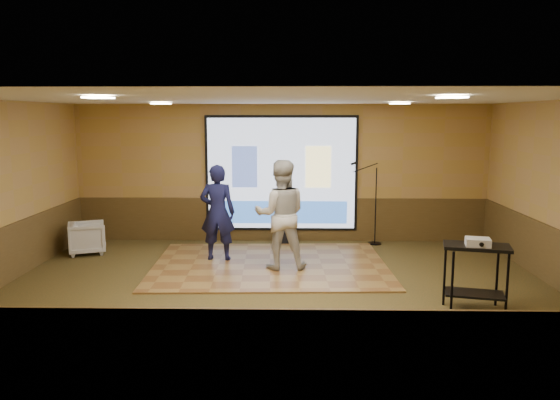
{
  "coord_description": "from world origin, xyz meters",
  "views": [
    {
      "loc": [
        0.22,
        -8.38,
        2.74
      ],
      "look_at": [
        0.02,
        0.96,
        1.3
      ],
      "focal_mm": 35.0,
      "sensor_mm": 36.0,
      "label": 1
    }
  ],
  "objects_px": {
    "dance_floor": "(270,265)",
    "projector": "(478,242)",
    "av_table": "(476,265)",
    "mic_stand": "(373,222)",
    "player_left": "(218,212)",
    "duffel_bag": "(285,237)",
    "banquet_chair": "(87,238)",
    "player_right": "(281,215)",
    "projector_screen": "(281,175)"
  },
  "relations": [
    {
      "from": "mic_stand",
      "to": "projector_screen",
      "type": "bearing_deg",
      "value": -174.63
    },
    {
      "from": "projector",
      "to": "mic_stand",
      "type": "distance_m",
      "value": 4.21
    },
    {
      "from": "mic_stand",
      "to": "dance_floor",
      "type": "bearing_deg",
      "value": -127.62
    },
    {
      "from": "av_table",
      "to": "player_left",
      "type": "bearing_deg",
      "value": 147.24
    },
    {
      "from": "player_right",
      "to": "banquet_chair",
      "type": "xyz_separation_m",
      "value": [
        -3.91,
        1.08,
        -0.69
      ]
    },
    {
      "from": "player_left",
      "to": "mic_stand",
      "type": "relative_size",
      "value": 1.02
    },
    {
      "from": "player_left",
      "to": "duffel_bag",
      "type": "relative_size",
      "value": 4.2
    },
    {
      "from": "projector",
      "to": "player_left",
      "type": "bearing_deg",
      "value": 158.66
    },
    {
      "from": "av_table",
      "to": "projector_screen",
      "type": "bearing_deg",
      "value": 123.47
    },
    {
      "from": "player_right",
      "to": "mic_stand",
      "type": "relative_size",
      "value": 1.09
    },
    {
      "from": "player_left",
      "to": "av_table",
      "type": "height_order",
      "value": "player_left"
    },
    {
      "from": "banquet_chair",
      "to": "player_right",
      "type": "bearing_deg",
      "value": -126.63
    },
    {
      "from": "projector_screen",
      "to": "mic_stand",
      "type": "relative_size",
      "value": 1.86
    },
    {
      "from": "dance_floor",
      "to": "banquet_chair",
      "type": "height_order",
      "value": "banquet_chair"
    },
    {
      "from": "projector_screen",
      "to": "projector",
      "type": "relative_size",
      "value": 10.07
    },
    {
      "from": "duffel_bag",
      "to": "mic_stand",
      "type": "bearing_deg",
      "value": -0.67
    },
    {
      "from": "projector_screen",
      "to": "player_right",
      "type": "xyz_separation_m",
      "value": [
        0.03,
        -2.28,
        -0.47
      ]
    },
    {
      "from": "projector_screen",
      "to": "projector",
      "type": "xyz_separation_m",
      "value": [
        2.83,
        -4.34,
        -0.47
      ]
    },
    {
      "from": "dance_floor",
      "to": "player_right",
      "type": "bearing_deg",
      "value": -51.13
    },
    {
      "from": "duffel_bag",
      "to": "av_table",
      "type": "bearing_deg",
      "value": -55.85
    },
    {
      "from": "player_left",
      "to": "banquet_chair",
      "type": "relative_size",
      "value": 2.59
    },
    {
      "from": "dance_floor",
      "to": "duffel_bag",
      "type": "distance_m",
      "value": 1.82
    },
    {
      "from": "player_left",
      "to": "mic_stand",
      "type": "distance_m",
      "value": 3.5
    },
    {
      "from": "projector",
      "to": "duffel_bag",
      "type": "height_order",
      "value": "projector"
    },
    {
      "from": "av_table",
      "to": "banquet_chair",
      "type": "distance_m",
      "value": 7.4
    },
    {
      "from": "duffel_bag",
      "to": "projector_screen",
      "type": "bearing_deg",
      "value": 110.02
    },
    {
      "from": "projector_screen",
      "to": "duffel_bag",
      "type": "relative_size",
      "value": 7.68
    },
    {
      "from": "player_right",
      "to": "duffel_bag",
      "type": "height_order",
      "value": "player_right"
    },
    {
      "from": "dance_floor",
      "to": "player_right",
      "type": "xyz_separation_m",
      "value": [
        0.2,
        -0.25,
        0.99
      ]
    },
    {
      "from": "player_left",
      "to": "av_table",
      "type": "distance_m",
      "value": 4.78
    },
    {
      "from": "player_left",
      "to": "duffel_bag",
      "type": "xyz_separation_m",
      "value": [
        1.26,
        1.47,
        -0.81
      ]
    },
    {
      "from": "player_right",
      "to": "projector",
      "type": "height_order",
      "value": "player_right"
    },
    {
      "from": "projector_screen",
      "to": "banquet_chair",
      "type": "height_order",
      "value": "projector_screen"
    },
    {
      "from": "player_left",
      "to": "player_right",
      "type": "height_order",
      "value": "player_right"
    },
    {
      "from": "dance_floor",
      "to": "av_table",
      "type": "xyz_separation_m",
      "value": [
        3.01,
        -2.26,
        0.65
      ]
    },
    {
      "from": "dance_floor",
      "to": "player_left",
      "type": "distance_m",
      "value": 1.4
    },
    {
      "from": "dance_floor",
      "to": "projector",
      "type": "height_order",
      "value": "projector"
    },
    {
      "from": "projector",
      "to": "banquet_chair",
      "type": "height_order",
      "value": "projector"
    },
    {
      "from": "dance_floor",
      "to": "projector",
      "type": "bearing_deg",
      "value": -37.68
    },
    {
      "from": "dance_floor",
      "to": "mic_stand",
      "type": "height_order",
      "value": "mic_stand"
    },
    {
      "from": "dance_floor",
      "to": "av_table",
      "type": "distance_m",
      "value": 3.82
    },
    {
      "from": "player_left",
      "to": "mic_stand",
      "type": "height_order",
      "value": "player_left"
    },
    {
      "from": "av_table",
      "to": "mic_stand",
      "type": "xyz_separation_m",
      "value": [
        -0.86,
        4.03,
        -0.17
      ]
    },
    {
      "from": "dance_floor",
      "to": "mic_stand",
      "type": "bearing_deg",
      "value": 39.63
    },
    {
      "from": "duffel_bag",
      "to": "dance_floor",
      "type": "bearing_deg",
      "value": -98.09
    },
    {
      "from": "mic_stand",
      "to": "av_table",
      "type": "bearing_deg",
      "value": -65.17
    },
    {
      "from": "av_table",
      "to": "projector",
      "type": "distance_m",
      "value": 0.35
    },
    {
      "from": "projector_screen",
      "to": "player_right",
      "type": "distance_m",
      "value": 2.33
    },
    {
      "from": "dance_floor",
      "to": "player_right",
      "type": "relative_size",
      "value": 2.19
    },
    {
      "from": "av_table",
      "to": "banquet_chair",
      "type": "height_order",
      "value": "av_table"
    }
  ]
}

